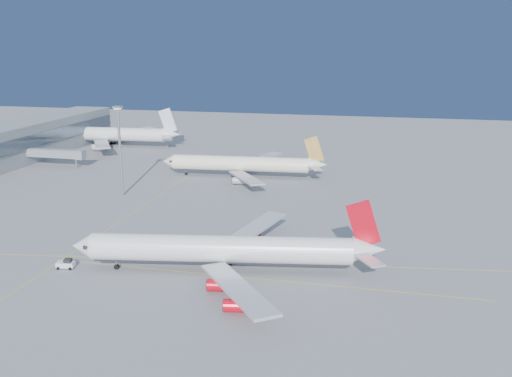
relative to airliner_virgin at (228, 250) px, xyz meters
name	(u,v)px	position (x,y,z in m)	size (l,w,h in m)	color
ground	(252,253)	(2.47, 11.87, -4.88)	(500.00, 500.00, 0.00)	slate
terminal	(28,140)	(-112.46, 96.87, 2.63)	(18.40, 110.00, 15.00)	gray
jet_bridge	(59,154)	(-90.63, 83.87, 0.30)	(23.60, 3.60, 6.90)	gray
taxiway_lines	(200,239)	(-12.24, 18.21, -4.87)	(118.86, 140.00, 0.02)	#DDB60C
airliner_virgin	(228,250)	(0.00, 0.00, 0.00)	(65.36, 58.10, 16.17)	white
airliner_etihad	(244,164)	(-17.76, 83.66, -0.20)	(58.95, 54.28, 15.38)	#F2E7CF
airliner_third	(109,134)	(-92.61, 129.18, 0.58)	(67.29, 61.89, 18.04)	white
pushback_tug	(66,264)	(-34.01, -5.91, -3.91)	(3.95, 2.74, 2.09)	white
light_mast	(120,144)	(-48.53, 51.06, 11.54)	(2.40, 2.40, 27.81)	gray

